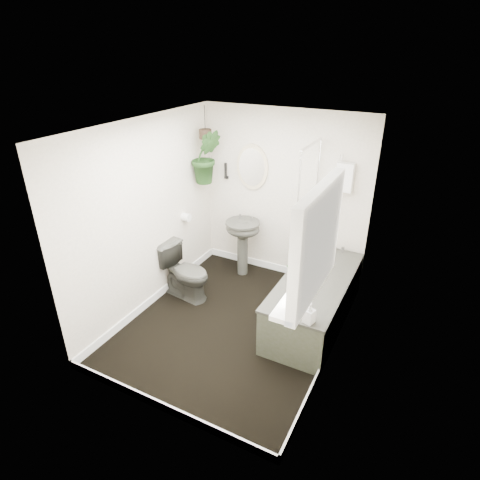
% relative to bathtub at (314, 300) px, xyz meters
% --- Properties ---
extents(floor, '(2.30, 2.80, 0.02)m').
position_rel_bathtub_xyz_m(floor, '(-0.80, -0.50, -0.30)').
color(floor, black).
rests_on(floor, ground).
extents(ceiling, '(2.30, 2.80, 0.02)m').
position_rel_bathtub_xyz_m(ceiling, '(-0.80, -0.50, 2.02)').
color(ceiling, white).
rests_on(ceiling, ground).
extents(wall_back, '(2.30, 0.02, 2.30)m').
position_rel_bathtub_xyz_m(wall_back, '(-0.80, 0.91, 0.86)').
color(wall_back, silver).
rests_on(wall_back, ground).
extents(wall_front, '(2.30, 0.02, 2.30)m').
position_rel_bathtub_xyz_m(wall_front, '(-0.80, -1.91, 0.86)').
color(wall_front, silver).
rests_on(wall_front, ground).
extents(wall_left, '(0.02, 2.80, 2.30)m').
position_rel_bathtub_xyz_m(wall_left, '(-1.96, -0.50, 0.86)').
color(wall_left, silver).
rests_on(wall_left, ground).
extents(wall_right, '(0.02, 2.80, 2.30)m').
position_rel_bathtub_xyz_m(wall_right, '(0.36, -0.50, 0.86)').
color(wall_right, silver).
rests_on(wall_right, ground).
extents(skirting, '(2.30, 2.80, 0.10)m').
position_rel_bathtub_xyz_m(skirting, '(-0.80, -0.50, -0.24)').
color(skirting, white).
rests_on(skirting, floor).
extents(bathtub, '(0.72, 1.72, 0.58)m').
position_rel_bathtub_xyz_m(bathtub, '(0.00, 0.00, 0.00)').
color(bathtub, '#35352F').
rests_on(bathtub, floor).
extents(bath_screen, '(0.04, 0.72, 1.40)m').
position_rel_bathtub_xyz_m(bath_screen, '(-0.33, 0.49, 0.99)').
color(bath_screen, silver).
rests_on(bath_screen, bathtub).
extents(shower_box, '(0.20, 0.10, 0.35)m').
position_rel_bathtub_xyz_m(shower_box, '(0.00, 0.84, 1.26)').
color(shower_box, white).
rests_on(shower_box, wall_back).
extents(oval_mirror, '(0.46, 0.03, 0.62)m').
position_rel_bathtub_xyz_m(oval_mirror, '(-1.25, 0.87, 1.21)').
color(oval_mirror, beige).
rests_on(oval_mirror, wall_back).
extents(wall_sconce, '(0.04, 0.04, 0.22)m').
position_rel_bathtub_xyz_m(wall_sconce, '(-1.65, 0.86, 1.11)').
color(wall_sconce, black).
rests_on(wall_sconce, wall_back).
extents(toilet_roll_holder, '(0.11, 0.11, 0.11)m').
position_rel_bathtub_xyz_m(toilet_roll_holder, '(-1.90, 0.20, 0.61)').
color(toilet_roll_holder, white).
rests_on(toilet_roll_holder, wall_left).
extents(window_recess, '(0.08, 1.00, 0.90)m').
position_rel_bathtub_xyz_m(window_recess, '(0.29, -1.20, 1.36)').
color(window_recess, white).
rests_on(window_recess, wall_right).
extents(window_sill, '(0.18, 1.00, 0.04)m').
position_rel_bathtub_xyz_m(window_sill, '(0.22, -1.20, 0.94)').
color(window_sill, white).
rests_on(window_sill, wall_right).
extents(window_blinds, '(0.01, 0.86, 0.76)m').
position_rel_bathtub_xyz_m(window_blinds, '(0.24, -1.20, 1.36)').
color(window_blinds, white).
rests_on(window_blinds, wall_right).
extents(toilet, '(0.75, 0.49, 0.71)m').
position_rel_bathtub_xyz_m(toilet, '(-1.65, -0.24, 0.07)').
color(toilet, '#35352F').
rests_on(toilet, floor).
extents(pedestal_sink, '(0.49, 0.43, 0.81)m').
position_rel_bathtub_xyz_m(pedestal_sink, '(-1.25, 0.60, 0.12)').
color(pedestal_sink, '#35352F').
rests_on(pedestal_sink, floor).
extents(sill_plant, '(0.25, 0.23, 0.23)m').
position_rel_bathtub_xyz_m(sill_plant, '(0.17, -1.19, 1.08)').
color(sill_plant, black).
rests_on(sill_plant, window_sill).
extents(hanging_plant, '(0.50, 0.49, 0.71)m').
position_rel_bathtub_xyz_m(hanging_plant, '(-1.77, 0.56, 1.36)').
color(hanging_plant, black).
rests_on(hanging_plant, ceiling).
extents(soap_bottle, '(0.12, 0.12, 0.21)m').
position_rel_bathtub_xyz_m(soap_bottle, '(0.17, -0.79, 0.40)').
color(soap_bottle, black).
rests_on(soap_bottle, bathtub).
extents(hanging_pot, '(0.16, 0.16, 0.12)m').
position_rel_bathtub_xyz_m(hanging_pot, '(-1.77, 0.56, 1.66)').
color(hanging_pot, '#2E2116').
rests_on(hanging_pot, ceiling).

